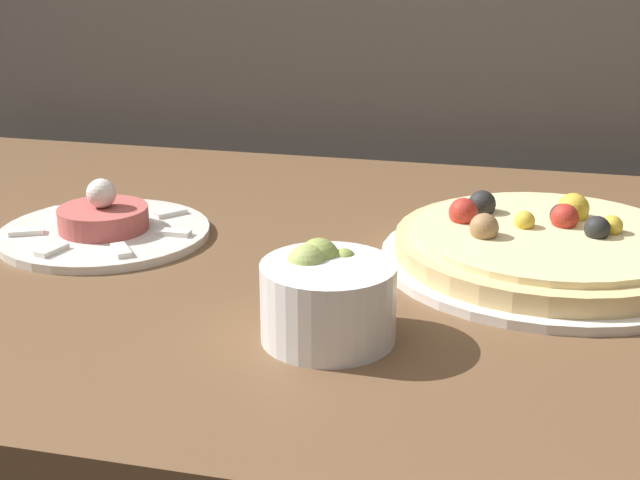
% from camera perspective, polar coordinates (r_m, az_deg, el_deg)
% --- Properties ---
extents(dining_table, '(1.41, 0.87, 0.74)m').
position_cam_1_polar(dining_table, '(1.06, -1.55, -5.30)').
color(dining_table, brown).
rests_on(dining_table, ground_plane).
extents(pizza_plate, '(0.37, 0.37, 0.07)m').
position_cam_1_polar(pizza_plate, '(1.01, 14.37, -0.45)').
color(pizza_plate, silver).
rests_on(pizza_plate, dining_table).
extents(tartare_plate, '(0.25, 0.25, 0.07)m').
position_cam_1_polar(tartare_plate, '(1.10, -13.65, 0.84)').
color(tartare_plate, silver).
rests_on(tartare_plate, dining_table).
extents(small_bowl, '(0.12, 0.12, 0.09)m').
position_cam_1_polar(small_bowl, '(0.80, 0.45, -3.71)').
color(small_bowl, white).
rests_on(small_bowl, dining_table).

